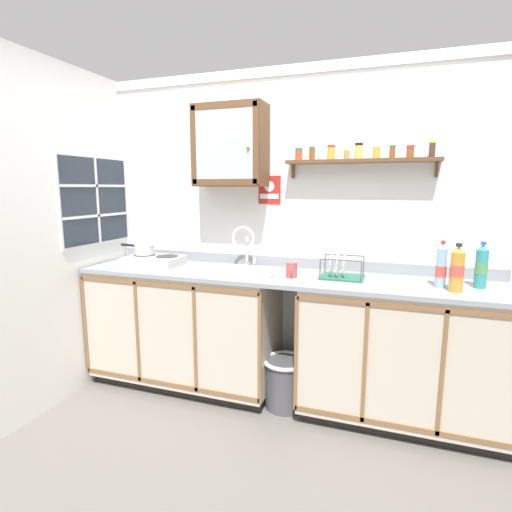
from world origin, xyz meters
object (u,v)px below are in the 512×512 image
hot_plate_stove (154,260)px  bottle_water_blue_2 (441,267)px  bottle_juice_amber_1 (457,269)px  bottle_detergent_teal_0 (481,267)px  sink (241,272)px  mug (292,270)px  warning_sign (269,190)px  saucepan (144,249)px  trash_bin (285,381)px  wall_cabinet (230,146)px  dish_rack (340,272)px

hot_plate_stove → bottle_water_blue_2: (2.09, -0.05, 0.09)m
hot_plate_stove → bottle_juice_amber_1: 2.17m
hot_plate_stove → bottle_detergent_teal_0: (2.32, 0.02, 0.10)m
hot_plate_stove → sink: bearing=1.5°
hot_plate_stove → mug: mug is taller
bottle_juice_amber_1 → warning_sign: bearing=162.8°
hot_plate_stove → saucepan: saucepan is taller
bottle_detergent_teal_0 → mug: (-1.17, -0.09, -0.08)m
saucepan → bottle_juice_amber_1: (2.28, -0.15, 0.02)m
sink → trash_bin: 0.86m
sink → bottle_water_blue_2: bearing=-2.8°
wall_cabinet → warning_sign: size_ratio=2.80×
hot_plate_stove → mug: (1.15, -0.07, 0.02)m
sink → bottle_water_blue_2: sink is taller
saucepan → dish_rack: size_ratio=1.15×
hot_plate_stove → warning_sign: size_ratio=2.02×
bottle_juice_amber_1 → warning_sign: (-1.29, 0.40, 0.46)m
sink → bottle_water_blue_2: size_ratio=1.97×
bottle_water_blue_2 → warning_sign: (-1.21, 0.31, 0.46)m
dish_rack → mug: bearing=-165.1°
bottle_water_blue_2 → wall_cabinet: bearing=172.6°
bottle_detergent_teal_0 → dish_rack: 0.86m
saucepan → dish_rack: 1.58m
trash_bin → sink: bearing=161.9°
sink → hot_plate_stove: size_ratio=1.33×
saucepan → hot_plate_stove: bearing=-12.2°
sink → mug: 0.43m
warning_sign → sink: bearing=-120.0°
mug → bottle_juice_amber_1: bearing=-3.2°
sink → warning_sign: size_ratio=2.69×
wall_cabinet → saucepan: bearing=-170.3°
bottle_water_blue_2 → dish_rack: 0.63m
hot_plate_stove → wall_cabinet: 1.08m
bottle_detergent_teal_0 → dish_rack: size_ratio=0.99×
mug → trash_bin: size_ratio=0.32×
bottle_water_blue_2 → mug: bottle_water_blue_2 is taller
saucepan → mug: (1.26, -0.10, -0.07)m
sink → dish_rack: sink is taller
saucepan → wall_cabinet: wall_cabinet is taller
mug → trash_bin: (-0.03, -0.03, -0.82)m
saucepan → bottle_detergent_teal_0: 2.43m
trash_bin → bottle_juice_amber_1: bearing=-1.3°
dish_rack → bottle_water_blue_2: bearing=-5.5°
warning_sign → trash_bin: 1.43m
bottle_detergent_teal_0 → mug: bearing=-175.6°
saucepan → wall_cabinet: (0.72, 0.12, 0.80)m
bottle_juice_amber_1 → trash_bin: size_ratio=0.80×
hot_plate_stove → saucepan: bearing=167.8°
dish_rack → wall_cabinet: bearing=171.2°
bottle_juice_amber_1 → dish_rack: bottle_juice_amber_1 is taller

